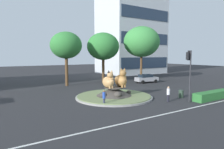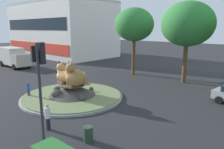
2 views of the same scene
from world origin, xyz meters
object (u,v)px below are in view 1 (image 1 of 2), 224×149
object	(u,v)px
cat_statue_calico	(109,81)
cat_statue_tabby	(121,80)
traffic_light_mast	(189,65)
office_tower	(131,17)
broadleaf_tree_behind_island	(103,46)
second_tree_near_tower	(66,45)
litter_bin	(181,94)
pedestrian_blue_shirt	(104,97)
sedan_on_far_lane	(146,78)
pedestrian_white_shirt	(168,94)
third_tree_left	(142,42)

from	to	relation	value
cat_statue_calico	cat_statue_tabby	world-z (taller)	cat_statue_tabby
traffic_light_mast	office_tower	world-z (taller)	office_tower
cat_statue_calico	cat_statue_tabby	xyz separation A→B (m)	(1.67, -0.18, 0.08)
broadleaf_tree_behind_island	second_tree_near_tower	distance (m)	7.08
litter_bin	second_tree_near_tower	bearing A→B (deg)	116.80
pedestrian_blue_shirt	sedan_on_far_lane	bearing A→B (deg)	92.79
cat_statue_calico	sedan_on_far_lane	bearing A→B (deg)	123.30
traffic_light_mast	pedestrian_blue_shirt	size ratio (longest dim) A/B	3.55
office_tower	pedestrian_white_shirt	distance (m)	38.07
cat_statue_calico	broadleaf_tree_behind_island	xyz separation A→B (m)	(6.36, 12.24, 4.61)
second_tree_near_tower	third_tree_left	world-z (taller)	third_tree_left
broadleaf_tree_behind_island	second_tree_near_tower	bearing A→B (deg)	-178.82
office_tower	pedestrian_blue_shirt	world-z (taller)	office_tower
cat_statue_calico	traffic_light_mast	xyz separation A→B (m)	(6.30, -6.21, 2.01)
third_tree_left	litter_bin	size ratio (longest dim) A/B	11.89
traffic_light_mast	cat_statue_calico	bearing A→B (deg)	55.93
cat_statue_calico	pedestrian_white_shirt	world-z (taller)	cat_statue_calico
cat_statue_calico	traffic_light_mast	size ratio (longest dim) A/B	0.38
cat_statue_tabby	sedan_on_far_lane	distance (m)	13.85
traffic_light_mast	office_tower	xyz separation A→B (m)	(16.54, 31.39, 11.38)
litter_bin	sedan_on_far_lane	bearing A→B (deg)	65.88
cat_statue_calico	traffic_light_mast	world-z (taller)	traffic_light_mast
traffic_light_mast	sedan_on_far_lane	bearing A→B (deg)	-14.97
office_tower	third_tree_left	distance (m)	18.52
sedan_on_far_lane	litter_bin	bearing A→B (deg)	-106.26
broadleaf_tree_behind_island	second_tree_near_tower	world-z (taller)	broadleaf_tree_behind_island
cat_statue_tabby	second_tree_near_tower	world-z (taller)	second_tree_near_tower
litter_bin	office_tower	bearing A→B (deg)	62.59
pedestrian_white_shirt	sedan_on_far_lane	world-z (taller)	pedestrian_white_shirt
pedestrian_blue_shirt	broadleaf_tree_behind_island	bearing A→B (deg)	118.66
traffic_light_mast	pedestrian_white_shirt	xyz separation A→B (m)	(-1.67, 1.29, -3.16)
traffic_light_mast	litter_bin	distance (m)	4.28
cat_statue_tabby	office_tower	bearing A→B (deg)	145.87
broadleaf_tree_behind_island	pedestrian_white_shirt	world-z (taller)	broadleaf_tree_behind_island
broadleaf_tree_behind_island	litter_bin	xyz separation A→B (m)	(1.20, -16.52, -6.20)
cat_statue_tabby	litter_bin	bearing A→B (deg)	60.92
cat_statue_tabby	pedestrian_blue_shirt	distance (m)	4.61
pedestrian_blue_shirt	traffic_light_mast	bearing A→B (deg)	34.75
pedestrian_white_shirt	sedan_on_far_lane	distance (m)	15.15
broadleaf_tree_behind_island	pedestrian_white_shirt	xyz separation A→B (m)	(-1.74, -17.15, -5.75)
traffic_light_mast	sedan_on_far_lane	distance (m)	15.80
broadleaf_tree_behind_island	pedestrian_white_shirt	bearing A→B (deg)	-95.78
broadleaf_tree_behind_island	sedan_on_far_lane	world-z (taller)	broadleaf_tree_behind_island
cat_statue_calico	office_tower	bearing A→B (deg)	140.21
broadleaf_tree_behind_island	pedestrian_blue_shirt	distance (m)	17.98
pedestrian_blue_shirt	second_tree_near_tower	bearing A→B (deg)	143.07
traffic_light_mast	litter_bin	world-z (taller)	traffic_light_mast
cat_statue_tabby	pedestrian_white_shirt	distance (m)	5.72
cat_statue_calico	pedestrian_blue_shirt	world-z (taller)	cat_statue_calico
cat_statue_calico	third_tree_left	bearing A→B (deg)	129.42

